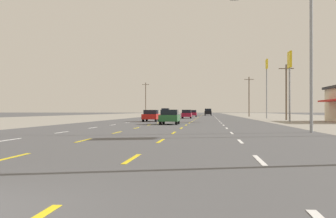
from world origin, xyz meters
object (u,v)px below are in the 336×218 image
(streetlight_right_row_0, at_px, (301,48))
(suv_inner_right_farthest, at_px, (208,112))
(hatchback_center_turn_midfar, at_px, (193,113))
(pole_sign_right_row_2, at_px, (267,75))
(suv_far_left_far, at_px, (165,112))
(sedan_far_left_farther, at_px, (169,113))
(sedan_center_turn_nearest, at_px, (170,117))
(sedan_inner_left_near, at_px, (151,116))
(pole_sign_right_row_1, at_px, (290,69))
(hatchback_center_turn_mid, at_px, (187,114))

(streetlight_right_row_0, bearing_deg, suv_inner_right_farthest, 93.34)
(hatchback_center_turn_midfar, relative_size, pole_sign_right_row_2, 0.37)
(streetlight_right_row_0, bearing_deg, hatchback_center_turn_midfar, 96.93)
(suv_far_left_far, distance_m, streetlight_right_row_0, 85.29)
(hatchback_center_turn_midfar, bearing_deg, streetlight_right_row_0, -83.07)
(streetlight_right_row_0, bearing_deg, sedan_far_left_farther, 99.80)
(sedan_center_turn_nearest, distance_m, sedan_inner_left_near, 11.81)
(suv_far_left_far, distance_m, sedan_far_left_farther, 11.66)
(pole_sign_right_row_2, xyz_separation_m, streetlight_right_row_0, (-4.57, -52.85, -2.44))
(pole_sign_right_row_1, distance_m, streetlight_right_row_0, 28.83)
(sedan_center_turn_nearest, distance_m, pole_sign_right_row_1, 19.33)
(hatchback_center_turn_midfar, bearing_deg, hatchback_center_turn_mid, -90.57)
(hatchback_center_turn_midfar, bearing_deg, sedan_far_left_farther, 111.28)
(sedan_center_turn_nearest, relative_size, hatchback_center_turn_midfar, 1.15)
(suv_far_left_far, bearing_deg, sedan_far_left_farther, 90.13)
(pole_sign_right_row_1, bearing_deg, sedan_far_left_farther, 107.25)
(suv_inner_right_farthest, xyz_separation_m, pole_sign_right_row_1, (10.17, -72.42, 5.55))
(sedan_center_turn_nearest, relative_size, sedan_inner_left_near, 1.00)
(suv_inner_right_farthest, height_order, streetlight_right_row_0, streetlight_right_row_0)
(hatchback_center_turn_midfar, bearing_deg, sedan_center_turn_nearest, -90.15)
(suv_inner_right_farthest, relative_size, streetlight_right_row_0, 0.56)
(hatchback_center_turn_midfar, relative_size, pole_sign_right_row_1, 0.45)
(sedan_inner_left_near, relative_size, hatchback_center_turn_mid, 1.15)
(hatchback_center_turn_midfar, xyz_separation_m, pole_sign_right_row_1, (13.65, -48.56, 5.79))
(sedan_inner_left_near, bearing_deg, suv_far_left_far, 93.66)
(sedan_inner_left_near, distance_m, hatchback_center_turn_mid, 24.74)
(pole_sign_right_row_2, bearing_deg, pole_sign_right_row_1, -90.66)
(sedan_inner_left_near, height_order, hatchback_center_turn_midfar, hatchback_center_turn_midfar)
(pole_sign_right_row_2, distance_m, streetlight_right_row_0, 53.11)
(hatchback_center_turn_mid, distance_m, suv_far_left_far, 32.20)
(streetlight_right_row_0, bearing_deg, hatchback_center_turn_mid, 100.44)
(sedan_center_turn_nearest, height_order, pole_sign_right_row_2, pole_sign_right_row_2)
(sedan_far_left_farther, height_order, suv_inner_right_farthest, suv_inner_right_farthest)
(sedan_center_turn_nearest, bearing_deg, sedan_inner_left_near, 106.34)
(hatchback_center_turn_mid, height_order, streetlight_right_row_0, streetlight_right_row_0)
(hatchback_center_turn_mid, bearing_deg, suv_inner_right_farthest, 85.64)
(sedan_inner_left_near, distance_m, suv_far_left_far, 56.11)
(hatchback_center_turn_mid, distance_m, hatchback_center_turn_midfar, 24.91)
(suv_inner_right_farthest, bearing_deg, suv_far_left_far, -121.35)
(pole_sign_right_row_2, bearing_deg, hatchback_center_turn_mid, -177.04)
(suv_far_left_far, bearing_deg, sedan_inner_left_near, -86.34)
(streetlight_right_row_0, bearing_deg, pole_sign_right_row_1, 81.43)
(suv_inner_right_farthest, xyz_separation_m, streetlight_right_row_0, (5.88, -100.89, 4.17))
(hatchback_center_turn_mid, distance_m, sedan_far_left_farther, 43.66)
(hatchback_center_turn_mid, bearing_deg, hatchback_center_turn_midfar, 89.43)
(streetlight_right_row_0, bearing_deg, suv_far_left_far, 101.11)
(sedan_inner_left_near, bearing_deg, hatchback_center_turn_mid, 82.47)
(suv_inner_right_farthest, bearing_deg, sedan_inner_left_near, -95.43)
(sedan_far_left_farther, xyz_separation_m, pole_sign_right_row_1, (20.74, -66.77, 5.82))
(sedan_far_left_farther, bearing_deg, sedan_inner_left_near, -86.95)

